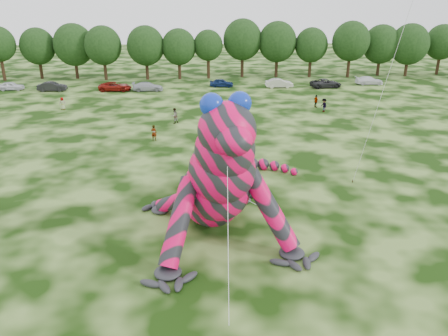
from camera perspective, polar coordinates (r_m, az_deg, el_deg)
name	(u,v)px	position (r m, az deg, el deg)	size (l,w,h in m)	color
ground	(210,237)	(27.84, -1.88, -9.03)	(240.00, 240.00, 0.00)	#16330A
inflatable_gecko	(207,151)	(28.29, -2.29, 2.21)	(16.18, 19.21, 9.60)	#F00652
tree_3	(0,54)	(88.93, -27.20, 13.15)	(5.81, 5.23, 9.44)	black
tree_4	(39,53)	(88.25, -23.06, 13.61)	(6.22, 5.60, 9.06)	black
tree_5	(74,51)	(86.00, -18.95, 14.23)	(7.16, 6.44, 9.80)	black
tree_6	(104,53)	(83.01, -15.44, 14.27)	(6.52, 5.86, 9.49)	black
tree_7	(146,53)	(81.91, -10.15, 14.60)	(6.68, 6.01, 9.48)	black
tree_8	(179,54)	(81.63, -5.90, 14.60)	(6.14, 5.53, 8.94)	black
tree_9	(208,54)	(81.93, -2.07, 14.62)	(5.27, 4.74, 8.68)	black
tree_10	(242,48)	(83.40, 2.42, 15.37)	(7.09, 6.38, 10.50)	black
tree_11	(277,49)	(83.88, 6.95, 15.13)	(7.01, 6.31, 10.07)	black
tree_12	(311,53)	(84.77, 11.27, 14.57)	(5.99, 5.39, 8.97)	black
tree_13	(350,49)	(86.12, 16.15, 14.65)	(6.83, 6.15, 10.13)	black
tree_14	(380,50)	(89.85, 19.75, 14.27)	(6.82, 6.14, 9.40)	black
tree_15	(409,50)	(90.99, 22.98, 14.00)	(7.17, 6.45, 9.63)	black
tree_16	(441,50)	(95.58, 26.44, 13.68)	(6.26, 5.63, 9.37)	black
car_0	(11,86)	(79.38, -26.06, 9.60)	(1.61, 4.00, 1.36)	silver
car_1	(52,87)	(75.92, -21.53, 9.87)	(1.57, 4.49, 1.48)	black
car_2	(115,86)	(73.07, -14.04, 10.29)	(2.38, 5.16, 1.43)	maroon
car_3	(148,87)	(71.99, -9.93, 10.43)	(1.96, 4.83, 1.40)	#ABAFB6
car_4	(221,83)	(74.33, -0.33, 11.07)	(1.58, 3.94, 1.34)	navy
car_5	(279,83)	(74.15, 7.20, 10.93)	(1.58, 4.52, 1.49)	#BCB7AC
car_6	(326,83)	(75.56, 13.16, 10.72)	(2.38, 5.17, 1.44)	#232326
car_7	(369,81)	(80.36, 18.43, 10.79)	(1.91, 4.69, 1.36)	white
spectator_0	(154,133)	(46.43, -9.14, 4.56)	(0.60, 0.40, 1.65)	gray
spectator_3	(316,101)	(61.34, 11.93, 8.53)	(0.99, 0.41, 1.70)	gray
spectator_5	(208,131)	(46.08, -2.08, 4.80)	(1.68, 0.53, 1.81)	gray
spectator_1	(174,116)	(52.54, -6.49, 6.80)	(0.90, 0.70, 1.85)	gray
spectator_2	(324,105)	(59.10, 12.90, 8.00)	(1.13, 0.65, 1.75)	gray
spectator_4	(62,103)	(62.68, -20.35, 7.91)	(0.80, 0.52, 1.64)	gray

